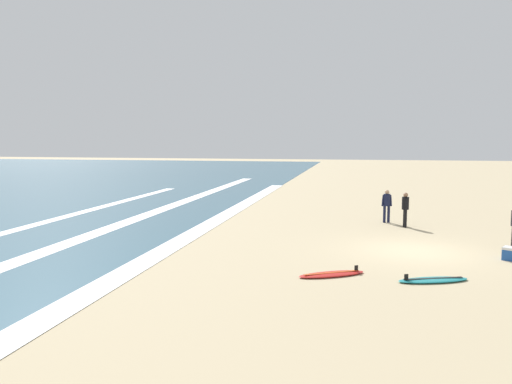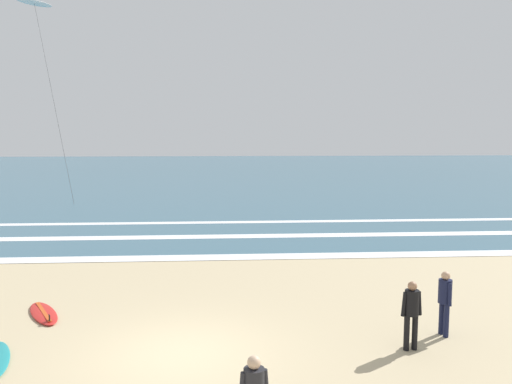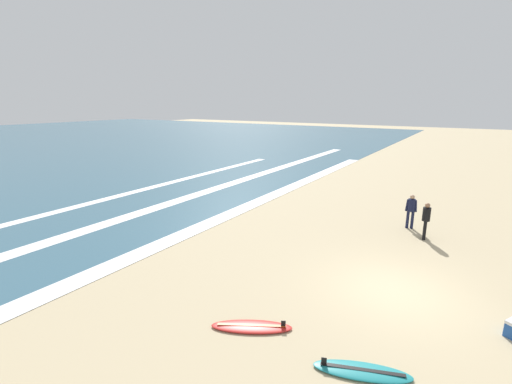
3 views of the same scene
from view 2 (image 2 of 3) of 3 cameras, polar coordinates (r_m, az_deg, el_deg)
name	(u,v)px [view 2 (image 2 of 3)]	position (r m, az deg, el deg)	size (l,w,h in m)	color
ground_plane	(181,354)	(12.23, -8.26, -17.24)	(160.00, 160.00, 0.00)	tan
ocean_surface	(215,172)	(64.88, -4.49, 2.19)	(140.00, 90.00, 0.01)	#386075
wave_foam_shoreline	(174,258)	(20.76, -9.01, -7.20)	(51.12, 0.97, 0.01)	white
wave_foam_mid_break	(244,236)	(24.73, -1.31, -4.89)	(58.78, 0.92, 0.01)	white
wave_foam_outer_break	(176,223)	(28.67, -8.85, -3.38)	(43.41, 0.71, 0.01)	white
surfer_left_near	(412,309)	(12.47, 16.77, -12.26)	(0.52, 0.32, 1.60)	black
surfer_right_near	(445,297)	(13.55, 20.10, -10.86)	(0.32, 0.52, 1.60)	#141938
surfboard_left_pile	(44,313)	(15.53, -22.38, -12.25)	(1.54, 2.13, 0.25)	red
kite_white_high_left	(34,4)	(47.57, -23.24, 18.50)	(6.04, 9.28, 15.53)	white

